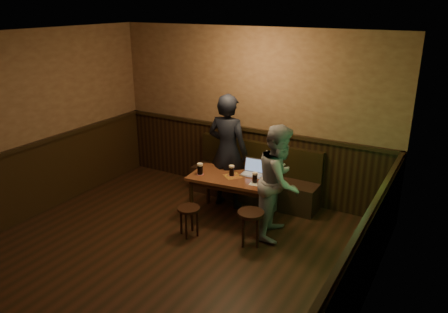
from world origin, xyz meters
The scene contains 12 objects.
room centered at (0.00, 0.22, 1.20)m, with size 5.04×6.04×2.84m.
bench centered at (0.24, 2.75, 0.31)m, with size 2.20×0.50×0.95m.
pub_table centered at (0.24, 1.97, 0.59)m, with size 1.34×0.86×0.68m.
stool_left centered at (-0.03, 1.17, 0.35)m, with size 0.39×0.39×0.44m.
stool_right centered at (0.83, 1.39, 0.39)m, with size 0.46×0.46×0.49m.
pint_left centered at (-0.23, 1.79, 0.77)m, with size 0.12×0.12×0.18m.
pint_mid centered at (0.21, 1.98, 0.76)m, with size 0.11×0.11×0.17m.
pint_right centered at (0.63, 1.92, 0.76)m, with size 0.10×0.10×0.16m.
laptop centered at (0.47, 2.20, 0.74)m, with size 0.34×0.28×0.23m.
menu centered at (0.69, 1.88, 0.68)m, with size 0.22×0.15×0.00m, color silver.
person_suit centered at (-0.04, 2.31, 0.93)m, with size 0.68×0.44×1.85m, color black.
person_grey centered at (1.04, 1.84, 0.81)m, with size 0.79×0.61×1.62m, color gray.
Camera 1 is at (3.14, -3.38, 3.18)m, focal length 35.00 mm.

